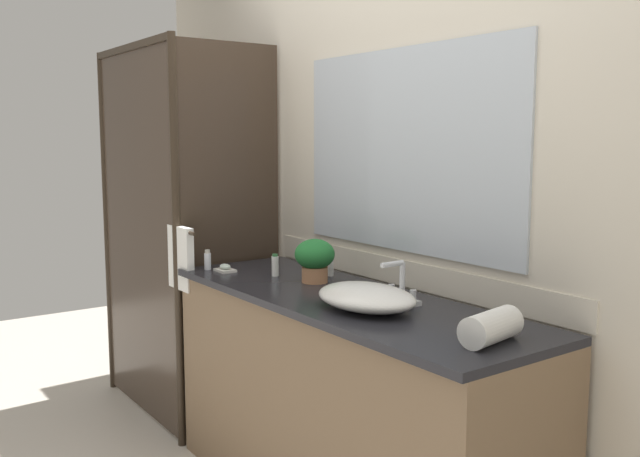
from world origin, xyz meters
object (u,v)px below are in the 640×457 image
object	(u,v)px
sink_basin	(366,297)
amenity_bottle_shampoo	(208,260)
potted_plant	(315,258)
rolled_towel_near_edge	(491,327)
faucet	(401,289)
soap_dish	(225,269)
amenity_bottle_conditioner	(330,266)
amenity_bottle_lotion	(275,265)

from	to	relation	value
sink_basin	amenity_bottle_shampoo	size ratio (longest dim) A/B	4.45
potted_plant	rolled_towel_near_edge	size ratio (longest dim) A/B	0.85
faucet	soap_dish	bearing A→B (deg)	-164.77
potted_plant	amenity_bottle_shampoo	bearing A→B (deg)	-155.04
sink_basin	faucet	world-z (taller)	faucet
amenity_bottle_conditioner	amenity_bottle_lotion	size ratio (longest dim) A/B	0.92
potted_plant	sink_basin	bearing A→B (deg)	-13.39
soap_dish	rolled_towel_near_edge	xyz separation A→B (m)	(1.47, 0.12, 0.04)
sink_basin	amenity_bottle_lotion	world-z (taller)	amenity_bottle_lotion
amenity_bottle_shampoo	rolled_towel_near_edge	world-z (taller)	rolled_towel_near_edge
potted_plant	amenity_bottle_conditioner	xyz separation A→B (m)	(-0.07, 0.13, -0.06)
potted_plant	faucet	bearing A→B (deg)	5.82
amenity_bottle_shampoo	amenity_bottle_conditioner	world-z (taller)	amenity_bottle_shampoo
faucet	amenity_bottle_shampoo	world-z (taller)	faucet
sink_basin	soap_dish	bearing A→B (deg)	-174.74
amenity_bottle_conditioner	rolled_towel_near_edge	size ratio (longest dim) A/B	0.42
amenity_bottle_shampoo	amenity_bottle_lotion	size ratio (longest dim) A/B	0.94
soap_dish	rolled_towel_near_edge	bearing A→B (deg)	4.79
faucet	amenity_bottle_conditioner	size ratio (longest dim) A/B	1.85
rolled_towel_near_edge	faucet	bearing A→B (deg)	166.72
amenity_bottle_shampoo	amenity_bottle_lotion	bearing A→B (deg)	29.45
sink_basin	amenity_bottle_lotion	xyz separation A→B (m)	(-0.70, 0.05, 0.00)
potted_plant	amenity_bottle_conditioner	bearing A→B (deg)	117.06
potted_plant	amenity_bottle_lotion	size ratio (longest dim) A/B	1.87
potted_plant	amenity_bottle_lotion	bearing A→B (deg)	-162.34
amenity_bottle_lotion	amenity_bottle_shampoo	bearing A→B (deg)	-150.55
amenity_bottle_shampoo	rolled_towel_near_edge	size ratio (longest dim) A/B	0.43
soap_dish	potted_plant	bearing A→B (deg)	24.91
faucet	amenity_bottle_conditioner	xyz separation A→B (m)	(-0.56, 0.08, -0.01)
potted_plant	soap_dish	distance (m)	0.49
sink_basin	soap_dish	world-z (taller)	sink_basin
amenity_bottle_shampoo	amenity_bottle_conditioner	size ratio (longest dim) A/B	1.02
potted_plant	rolled_towel_near_edge	bearing A→B (deg)	-4.35
sink_basin	faucet	size ratio (longest dim) A/B	2.46
sink_basin	amenity_bottle_lotion	distance (m)	0.70
sink_basin	potted_plant	distance (m)	0.51
amenity_bottle_conditioner	amenity_bottle_lotion	xyz separation A→B (m)	(-0.14, -0.20, 0.00)
soap_dish	amenity_bottle_lotion	xyz separation A→B (m)	(0.22, 0.13, 0.03)
amenity_bottle_shampoo	rolled_towel_near_edge	distance (m)	1.57
soap_dish	amenity_bottle_lotion	size ratio (longest dim) A/B	1.00
potted_plant	soap_dish	size ratio (longest dim) A/B	1.87
amenity_bottle_lotion	sink_basin	bearing A→B (deg)	-4.00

